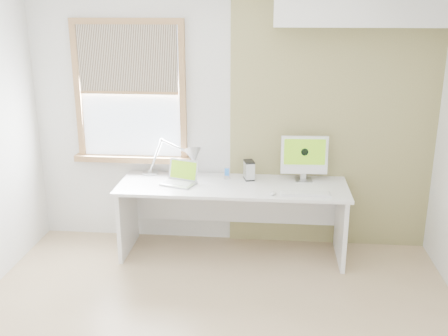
# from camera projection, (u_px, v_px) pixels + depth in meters

# --- Properties ---
(room) EXTENTS (4.04, 3.54, 2.64)m
(room) POSITION_uv_depth(u_px,v_px,m) (210.00, 172.00, 3.50)
(room) COLOR tan
(room) RESTS_ON ground
(accent_wall) EXTENTS (2.00, 0.02, 2.60)m
(accent_wall) POSITION_uv_depth(u_px,v_px,m) (332.00, 120.00, 5.07)
(accent_wall) COLOR tan
(accent_wall) RESTS_ON room
(soffit) EXTENTS (1.60, 0.40, 0.42)m
(soffit) POSITION_uv_depth(u_px,v_px,m) (365.00, 2.00, 4.56)
(soffit) COLOR white
(soffit) RESTS_ON room
(window) EXTENTS (1.20, 0.14, 1.42)m
(window) POSITION_uv_depth(u_px,v_px,m) (130.00, 93.00, 5.14)
(window) COLOR #996C3E
(window) RESTS_ON room
(desk) EXTENTS (2.20, 0.70, 0.73)m
(desk) POSITION_uv_depth(u_px,v_px,m) (233.00, 201.00, 5.10)
(desk) COLOR white
(desk) RESTS_ON room
(desk_lamp) EXTENTS (0.66, 0.28, 0.38)m
(desk_lamp) POSITION_uv_depth(u_px,v_px,m) (185.00, 158.00, 5.15)
(desk_lamp) COLOR #B7B9BC
(desk_lamp) RESTS_ON desk
(laptop) EXTENTS (0.37, 0.33, 0.22)m
(laptop) POSITION_uv_depth(u_px,v_px,m) (181.00, 178.00, 5.01)
(laptop) COLOR #B7B9BC
(laptop) RESTS_ON desk
(phone_dock) EXTENTS (0.07, 0.07, 0.12)m
(phone_dock) POSITION_uv_depth(u_px,v_px,m) (227.00, 175.00, 5.14)
(phone_dock) COLOR #B7B9BC
(phone_dock) RESTS_ON desk
(external_drive) EXTENTS (0.12, 0.16, 0.19)m
(external_drive) POSITION_uv_depth(u_px,v_px,m) (249.00, 170.00, 5.11)
(external_drive) COLOR #B7B9BC
(external_drive) RESTS_ON desk
(imac) EXTENTS (0.45, 0.16, 0.44)m
(imac) POSITION_uv_depth(u_px,v_px,m) (304.00, 156.00, 5.03)
(imac) COLOR #B7B9BC
(imac) RESTS_ON desk
(keyboard) EXTENTS (0.45, 0.14, 0.02)m
(keyboard) POSITION_uv_depth(u_px,v_px,m) (306.00, 194.00, 4.71)
(keyboard) COLOR white
(keyboard) RESTS_ON desk
(mouse) EXTENTS (0.07, 0.10, 0.03)m
(mouse) POSITION_uv_depth(u_px,v_px,m) (273.00, 193.00, 4.71)
(mouse) COLOR white
(mouse) RESTS_ON desk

